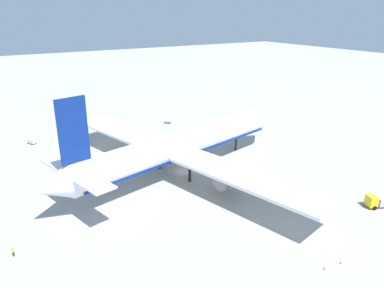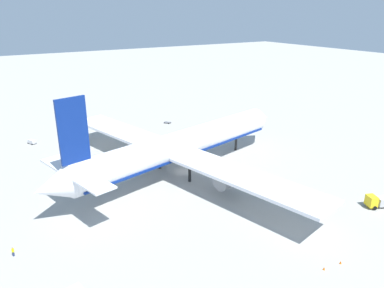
{
  "view_description": "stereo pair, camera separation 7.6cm",
  "coord_description": "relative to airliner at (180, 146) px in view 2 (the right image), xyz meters",
  "views": [
    {
      "loc": [
        -43.33,
        -74.45,
        38.62
      ],
      "look_at": [
        4.2,
        2.49,
        5.76
      ],
      "focal_mm": 34.61,
      "sensor_mm": 36.0,
      "label": 1
    },
    {
      "loc": [
        -43.26,
        -74.49,
        38.62
      ],
      "look_at": [
        4.2,
        2.49,
        5.76
      ],
      "focal_mm": 34.61,
      "sensor_mm": 36.0,
      "label": 2
    }
  ],
  "objects": [
    {
      "name": "baggage_cart_1",
      "position": [
        -27.93,
        42.32,
        -6.44
      ],
      "size": [
        2.42,
        3.23,
        1.27
      ],
      "color": "gray",
      "rests_on": "ground"
    },
    {
      "name": "ground_worker_1",
      "position": [
        -40.35,
        -14.6,
        -6.31
      ],
      "size": [
        0.56,
        0.56,
        1.65
      ],
      "color": "navy",
      "rests_on": "ground"
    },
    {
      "name": "airliner",
      "position": [
        0.0,
        0.0,
        0.0
      ],
      "size": [
        72.85,
        80.53,
        23.64
      ],
      "color": "white",
      "rests_on": "ground"
    },
    {
      "name": "traffic_cone_1",
      "position": [
        4.36,
        -44.55,
        -6.87
      ],
      "size": [
        0.36,
        0.36,
        0.55
      ],
      "primitive_type": "cone",
      "color": "orange",
      "rests_on": "ground"
    },
    {
      "name": "baggage_cart_0",
      "position": [
        17.76,
        39.91,
        -6.88
      ],
      "size": [
        2.47,
        2.86,
        0.4
      ],
      "color": "#595B60",
      "rests_on": "ground"
    },
    {
      "name": "ground_plane",
      "position": [
        1.18,
        0.38,
        -7.15
      ],
      "size": [
        600.0,
        600.0,
        0.0
      ],
      "primitive_type": "plane",
      "color": "#9E9E99"
    },
    {
      "name": "traffic_cone_0",
      "position": [
        0.87,
        -44.14,
        -6.87
      ],
      "size": [
        0.36,
        0.36,
        0.55
      ],
      "primitive_type": "cone",
      "color": "orange",
      "rests_on": "ground"
    },
    {
      "name": "service_truck_3",
      "position": [
        26.68,
        -36.66,
        -5.79
      ],
      "size": [
        6.11,
        4.21,
        2.68
      ],
      "color": "yellow",
      "rests_on": "ground"
    }
  ]
}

